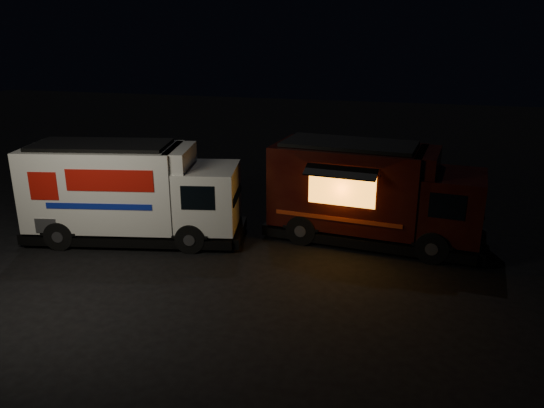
{
  "coord_description": "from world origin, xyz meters",
  "views": [
    {
      "loc": [
        6.59,
        -13.56,
        6.76
      ],
      "look_at": [
        2.39,
        2.0,
        1.45
      ],
      "focal_mm": 35.0,
      "sensor_mm": 36.0,
      "label": 1
    }
  ],
  "objects": [
    {
      "name": "white_truck",
      "position": [
        -2.21,
        1.47,
        1.64
      ],
      "size": [
        7.58,
        3.87,
        3.28
      ],
      "primitive_type": null,
      "rotation": [
        0.0,
        0.0,
        0.2
      ],
      "color": "silver",
      "rests_on": "ground"
    },
    {
      "name": "ground",
      "position": [
        0.0,
        0.0,
        0.0
      ],
      "size": [
        80.0,
        80.0,
        0.0
      ],
      "primitive_type": "plane",
      "color": "black",
      "rests_on": "ground"
    },
    {
      "name": "red_truck",
      "position": [
        5.53,
        3.36,
        1.65
      ],
      "size": [
        7.32,
        3.32,
        3.3
      ],
      "primitive_type": null,
      "rotation": [
        0.0,
        0.0,
        -0.1
      ],
      "color": "#331009",
      "rests_on": "ground"
    }
  ]
}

